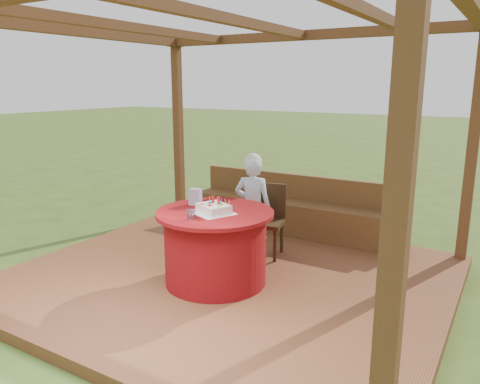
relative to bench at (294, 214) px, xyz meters
name	(u,v)px	position (x,y,z in m)	size (l,w,h in m)	color
ground	(228,284)	(0.00, -1.72, -0.38)	(60.00, 60.00, 0.00)	#39551C
deck	(228,279)	(0.00, -1.72, -0.32)	(4.50, 4.00, 0.12)	brown
pergola	(227,59)	(0.00, -1.72, 2.02)	(4.50, 4.00, 2.72)	brown
bench	(294,214)	(0.00, 0.00, 0.00)	(3.00, 0.42, 0.80)	brown
table	(215,246)	(-0.01, -1.95, 0.13)	(1.21, 1.21, 0.77)	maroon
chair	(267,216)	(0.05, -0.92, 0.21)	(0.49, 0.49, 0.86)	#332010
elderly_woman	(253,204)	(-0.08, -1.04, 0.37)	(0.50, 0.40, 1.25)	#ABDFFE
birthday_cake	(214,209)	(0.03, -2.03, 0.56)	(0.47, 0.47, 0.17)	white
gift_bag	(195,197)	(-0.33, -1.85, 0.60)	(0.13, 0.08, 0.18)	#C37EB0
drinking_glass	(191,215)	(-0.05, -2.31, 0.55)	(0.10, 0.10, 0.09)	white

